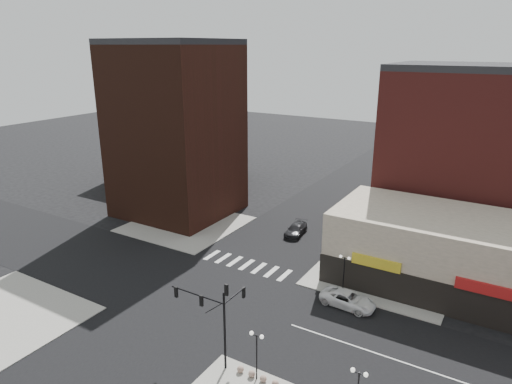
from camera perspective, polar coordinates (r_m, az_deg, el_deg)
The scene contains 16 objects.
ground at distance 49.02m, azimuth -6.31°, elevation -12.80°, with size 240.00×240.00×0.00m, color black.
road_ew at distance 49.02m, azimuth -6.31°, elevation -12.79°, with size 200.00×14.00×0.02m, color black.
road_ns at distance 49.02m, azimuth -6.31°, elevation -12.78°, with size 14.00×200.00×0.02m, color black.
sidewalk_nw at distance 67.38m, azimuth -8.74°, elevation -4.00°, with size 15.00×15.00×0.12m, color gray.
sidewalk_ne at distance 55.01m, azimuth 15.67°, elevation -9.71°, with size 15.00×15.00×0.12m, color gray.
building_nw at distance 69.71m, azimuth -10.00°, elevation 7.34°, with size 16.00×15.00×25.00m, color #371B11.
building_nw_low at distance 90.81m, azimuth -9.65°, elevation 5.60°, with size 20.00×18.00×12.00m, color #371B11.
building_ne_midrise at distance 64.60m, azimuth 24.01°, elevation 3.87°, with size 18.00×15.00×22.00m, color maroon.
building_ne_row at distance 53.06m, azimuth 22.91°, elevation -7.68°, with size 24.20×12.20×8.00m.
traffic_signal at distance 37.37m, azimuth -4.90°, elevation -14.47°, with size 5.59×3.09×7.77m.
street_lamp_se_a at distance 36.47m, azimuth 0.08°, elevation -18.50°, with size 1.22×0.32×4.16m.
street_lamp_se_b at distance 33.95m, azimuth 12.69°, elevation -22.22°, with size 1.22×0.32×4.16m.
street_lamp_ne at distance 48.61m, azimuth 10.98°, elevation -8.90°, with size 1.22×0.32×4.16m.
bollard_row at distance 37.83m, azimuth 1.66°, elevation -22.55°, with size 5.80×0.55×0.55m.
white_suv at distance 47.56m, azimuth 11.43°, elevation -13.03°, with size 2.56×5.54×1.54m, color white.
dark_sedan_north at distance 63.17m, azimuth 5.01°, elevation -4.69°, with size 2.11×5.18×1.50m, color black.
Camera 1 is at (26.10, -33.19, 24.92)m, focal length 32.00 mm.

